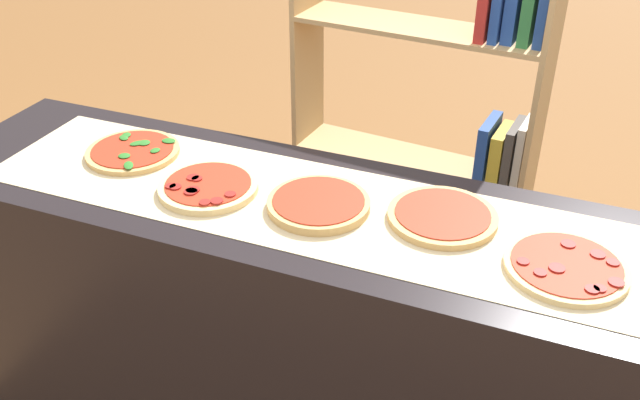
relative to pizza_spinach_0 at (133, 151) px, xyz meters
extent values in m
cube|color=black|center=(0.60, -0.06, -0.48)|extent=(2.20, 0.56, 0.94)
cube|color=beige|center=(0.60, -0.06, -0.01)|extent=(1.81, 0.42, 0.00)
cylinder|color=tan|center=(0.00, 0.00, 0.00)|extent=(0.26, 0.26, 0.01)
cylinder|color=red|center=(0.00, 0.00, 0.01)|extent=(0.23, 0.23, 0.00)
ellipsoid|color=#286B23|center=(0.05, -0.09, 0.01)|extent=(0.05, 0.05, 0.00)
ellipsoid|color=#286B23|center=(0.01, 0.04, 0.01)|extent=(0.05, 0.05, 0.00)
ellipsoid|color=#286B23|center=(0.07, 0.01, 0.01)|extent=(0.03, 0.03, 0.00)
ellipsoid|color=#286B23|center=(0.01, -0.05, 0.01)|extent=(0.04, 0.04, 0.00)
ellipsoid|color=#286B23|center=(-0.06, 0.04, 0.01)|extent=(0.04, 0.04, 0.00)
ellipsoid|color=#286B23|center=(0.00, 0.03, 0.01)|extent=(0.05, 0.05, 0.00)
ellipsoid|color=#286B23|center=(0.07, 0.08, 0.01)|extent=(0.04, 0.03, 0.00)
ellipsoid|color=#286B23|center=(-0.06, 0.06, 0.01)|extent=(0.04, 0.04, 0.00)
cylinder|color=#E5C17F|center=(0.30, -0.09, 0.00)|extent=(0.26, 0.26, 0.02)
cylinder|color=red|center=(0.30, -0.09, 0.01)|extent=(0.22, 0.22, 0.00)
cylinder|color=maroon|center=(0.28, -0.14, 0.01)|extent=(0.04, 0.04, 0.00)
cylinder|color=maroon|center=(0.38, -0.12, 0.01)|extent=(0.03, 0.03, 0.00)
cylinder|color=maroon|center=(0.36, -0.17, 0.01)|extent=(0.03, 0.03, 0.00)
cylinder|color=maroon|center=(0.23, -0.15, 0.01)|extent=(0.03, 0.03, 0.00)
cylinder|color=maroon|center=(0.26, -0.09, 0.01)|extent=(0.03, 0.03, 0.00)
cylinder|color=maroon|center=(0.28, -0.15, 0.01)|extent=(0.03, 0.03, 0.00)
cylinder|color=maroon|center=(0.25, -0.09, 0.01)|extent=(0.03, 0.03, 0.00)
cylinder|color=maroon|center=(0.34, -0.18, 0.01)|extent=(0.03, 0.03, 0.00)
cylinder|color=maroon|center=(0.22, -0.15, 0.01)|extent=(0.03, 0.03, 0.00)
cylinder|color=tan|center=(0.60, -0.07, 0.00)|extent=(0.26, 0.26, 0.02)
cylinder|color=red|center=(0.60, -0.07, 0.01)|extent=(0.23, 0.23, 0.00)
cylinder|color=tan|center=(0.89, 0.00, 0.00)|extent=(0.27, 0.27, 0.02)
cylinder|color=red|center=(0.89, 0.00, 0.01)|extent=(0.23, 0.23, 0.00)
cylinder|color=#E5C17F|center=(1.19, -0.10, 0.00)|extent=(0.27, 0.27, 0.01)
cylinder|color=red|center=(1.19, -0.10, 0.01)|extent=(0.24, 0.24, 0.00)
cylinder|color=maroon|center=(1.30, -0.13, 0.01)|extent=(0.03, 0.03, 0.00)
cylinder|color=maroon|center=(1.26, -0.16, 0.01)|extent=(0.03, 0.03, 0.00)
cylinder|color=maroon|center=(1.17, -0.12, 0.01)|extent=(0.04, 0.04, 0.00)
cylinder|color=maroon|center=(1.25, -0.04, 0.01)|extent=(0.03, 0.03, 0.00)
cylinder|color=maroon|center=(1.14, -0.15, 0.01)|extent=(0.03, 0.03, 0.00)
cylinder|color=maroon|center=(1.10, -0.13, 0.01)|extent=(0.03, 0.03, 0.00)
cylinder|color=maroon|center=(1.25, -0.17, 0.01)|extent=(0.03, 0.03, 0.00)
cylinder|color=maroon|center=(1.29, -0.06, 0.01)|extent=(0.03, 0.03, 0.00)
cylinder|color=maroon|center=(1.19, -0.02, 0.01)|extent=(0.03, 0.03, 0.00)
cube|color=tan|center=(1.02, 0.93, -0.14)|extent=(0.04, 0.24, 1.62)
cube|color=tan|center=(0.10, 1.02, -0.14)|extent=(0.04, 0.24, 1.62)
cube|color=tan|center=(0.56, 0.98, -0.94)|extent=(0.92, 0.33, 0.02)
cube|color=silver|center=(0.98, 0.94, -0.82)|extent=(0.05, 0.17, 0.23)
cube|color=silver|center=(0.95, 0.94, -0.83)|extent=(0.05, 0.20, 0.21)
cube|color=silver|center=(0.90, 0.95, -0.84)|extent=(0.06, 0.16, 0.18)
cube|color=#B22823|center=(0.85, 0.95, -0.82)|extent=(0.06, 0.17, 0.22)
cube|color=gold|center=(0.80, 0.96, -0.83)|extent=(0.05, 0.16, 0.21)
cube|color=gold|center=(0.76, 0.96, -0.85)|extent=(0.05, 0.20, 0.17)
cube|color=tan|center=(0.56, 0.98, -0.40)|extent=(0.92, 0.33, 0.02)
cube|color=silver|center=(0.99, 0.94, -0.27)|extent=(0.04, 0.16, 0.25)
cube|color=#47423D|center=(0.95, 0.94, -0.28)|extent=(0.05, 0.19, 0.23)
cube|color=gold|center=(0.91, 0.94, -0.29)|extent=(0.06, 0.19, 0.20)
cube|color=#234799|center=(0.86, 0.95, -0.28)|extent=(0.06, 0.20, 0.23)
cube|color=tan|center=(0.56, 0.98, 0.13)|extent=(0.92, 0.33, 0.02)
cube|color=#234799|center=(0.99, 0.94, 0.25)|extent=(0.04, 0.14, 0.22)
cube|color=#2D753D|center=(0.94, 0.94, 0.26)|extent=(0.05, 0.15, 0.24)
cube|color=#234799|center=(0.89, 0.95, 0.26)|extent=(0.05, 0.15, 0.24)
cube|color=#234799|center=(0.84, 0.95, 0.23)|extent=(0.05, 0.18, 0.18)
cube|color=#B22823|center=(0.80, 0.96, 0.25)|extent=(0.05, 0.20, 0.21)
camera|label=1|loc=(1.16, -1.44, 0.93)|focal=39.56mm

